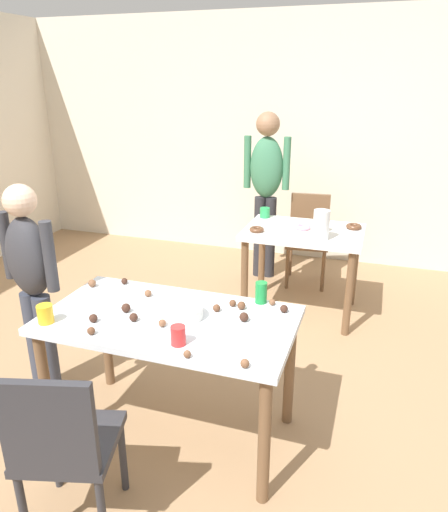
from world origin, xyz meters
name	(u,v)px	position (x,y,z in m)	size (l,w,h in m)	color
ground_plane	(184,431)	(0.00, 0.00, 0.00)	(6.40, 6.40, 0.00)	#9E7A56
wall_back	(296,140)	(0.00, 3.20, 1.30)	(6.40, 0.10, 2.60)	beige
dining_table_near	(170,333)	(-0.06, -0.02, 0.65)	(1.33, 0.72, 0.75)	silver
dining_table_far	(303,244)	(0.36, 1.75, 0.63)	(0.97, 0.70, 0.75)	white
chair_near_table	(63,443)	(-0.22, -0.75, 0.50)	(0.49, 0.49, 0.87)	#2D2D33
chair_far_table	(308,233)	(0.30, 2.45, 0.50)	(0.44, 0.44, 0.87)	brown
person_girl_near	(31,277)	(-1.00, 0.08, 0.81)	(0.45, 0.27, 1.38)	#383D4C
person_adult_far	(266,181)	(-0.14, 2.44, 1.00)	(0.45, 0.22, 1.64)	#28282D
mixing_bowl	(183,312)	(0.02, 0.00, 0.78)	(0.21, 0.21, 0.06)	white
soda_can	(261,293)	(0.36, 0.30, 0.81)	(0.07, 0.07, 0.12)	#198438
fork_near	(98,304)	(-0.49, -0.01, 0.75)	(0.17, 0.02, 0.01)	silver
cup_near_0	(45,314)	(-0.63, -0.28, 0.80)	(0.08, 0.08, 0.10)	yellow
cup_near_1	(178,335)	(0.10, -0.26, 0.80)	(0.07, 0.07, 0.09)	red
cake_ball_0	(126,308)	(-0.30, -0.04, 0.77)	(0.05, 0.05, 0.05)	#3D2319
cake_ball_1	(91,331)	(-0.34, -0.31, 0.77)	(0.04, 0.04, 0.04)	brown
cake_ball_2	(124,281)	(-0.49, 0.29, 0.77)	(0.04, 0.04, 0.04)	#3D2319
cake_ball_3	(148,293)	(-0.28, 0.17, 0.77)	(0.04, 0.04, 0.04)	brown
cake_ball_4	(187,354)	(0.19, -0.35, 0.77)	(0.04, 0.04, 0.04)	brown
cake_ball_5	(134,317)	(-0.21, -0.12, 0.77)	(0.04, 0.04, 0.04)	#3D2319
cake_ball_6	(272,302)	(0.43, 0.29, 0.77)	(0.04, 0.04, 0.04)	brown
cake_ball_7	(92,283)	(-0.66, 0.19, 0.77)	(0.05, 0.05, 0.05)	brown
cake_ball_8	(284,309)	(0.51, 0.22, 0.77)	(0.04, 0.04, 0.04)	#3D2319
cake_ball_9	(217,308)	(0.16, 0.12, 0.77)	(0.04, 0.04, 0.04)	brown
cake_ball_10	(233,303)	(0.22, 0.21, 0.77)	(0.04, 0.04, 0.04)	brown
cake_ball_11	(245,363)	(0.45, -0.34, 0.77)	(0.04, 0.04, 0.04)	brown
cake_ball_12	(241,305)	(0.28, 0.19, 0.77)	(0.05, 0.05, 0.05)	brown
cake_ball_13	(162,323)	(-0.04, -0.13, 0.77)	(0.04, 0.04, 0.04)	brown
cake_ball_14	(244,317)	(0.33, 0.06, 0.77)	(0.05, 0.05, 0.05)	#3D2319
cake_ball_15	(93,318)	(-0.40, -0.19, 0.77)	(0.04, 0.04, 0.04)	#3D2319
pitcher_far	(321,225)	(0.52, 1.54, 0.87)	(0.13, 0.13, 0.23)	white
cup_far_0	(265,213)	(-0.04, 2.01, 0.80)	(0.09, 0.09, 0.09)	green
cup_far_1	(323,225)	(0.51, 1.75, 0.81)	(0.08, 0.08, 0.11)	white
donut_far_0	(257,229)	(0.00, 1.58, 0.77)	(0.12, 0.12, 0.04)	brown
donut_far_1	(303,227)	(0.35, 1.76, 0.77)	(0.13, 0.13, 0.04)	pink
donut_far_2	(354,226)	(0.75, 1.91, 0.77)	(0.13, 0.13, 0.04)	brown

